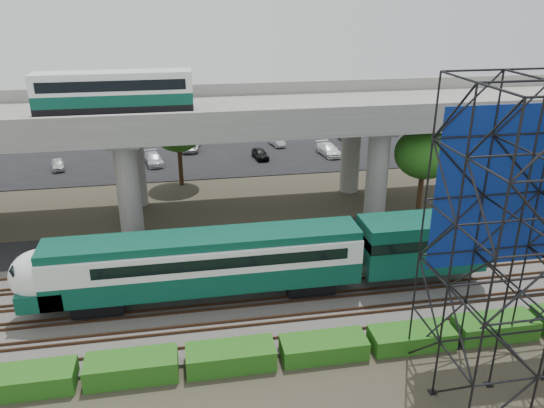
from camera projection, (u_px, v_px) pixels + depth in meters
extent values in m
plane|color=#474233|center=(289.00, 312.00, 32.31)|extent=(140.00, 140.00, 0.00)
cube|color=slate|center=(283.00, 294.00, 34.09)|extent=(90.00, 12.00, 0.20)
cube|color=black|center=(262.00, 238.00, 41.86)|extent=(90.00, 5.00, 0.08)
cube|color=black|center=(231.00, 153.00, 63.27)|extent=(90.00, 18.00, 0.08)
cube|color=#445870|center=(216.00, 113.00, 83.32)|extent=(140.00, 40.00, 0.03)
cube|color=#472D1E|center=(299.00, 335.00, 29.73)|extent=(90.00, 0.08, 0.16)
cube|color=#472D1E|center=(293.00, 320.00, 31.04)|extent=(90.00, 0.08, 0.16)
cube|color=#472D1E|center=(291.00, 315.00, 31.55)|extent=(90.00, 0.08, 0.16)
cube|color=#472D1E|center=(287.00, 302.00, 32.86)|extent=(90.00, 0.08, 0.16)
cube|color=#472D1E|center=(285.00, 297.00, 33.37)|extent=(90.00, 0.08, 0.16)
cube|color=#472D1E|center=(281.00, 285.00, 34.68)|extent=(90.00, 0.08, 0.16)
cube|color=#472D1E|center=(279.00, 281.00, 35.19)|extent=(90.00, 0.08, 0.16)
cube|color=#472D1E|center=(275.00, 270.00, 36.50)|extent=(90.00, 0.08, 0.16)
cube|color=#472D1E|center=(274.00, 267.00, 37.01)|extent=(90.00, 0.08, 0.16)
cube|color=#472D1E|center=(270.00, 257.00, 38.32)|extent=(90.00, 0.08, 0.16)
cube|color=black|center=(99.00, 301.00, 31.99)|extent=(3.00, 2.20, 0.90)
cube|color=black|center=(308.00, 282.00, 34.10)|extent=(3.00, 2.20, 0.90)
cube|color=#094535|center=(206.00, 275.00, 32.61)|extent=(19.00, 3.00, 1.40)
cube|color=white|center=(205.00, 254.00, 32.06)|extent=(19.00, 3.00, 1.50)
cube|color=#094535|center=(204.00, 239.00, 31.68)|extent=(19.00, 2.60, 0.50)
cube|color=black|center=(222.00, 252.00, 32.20)|extent=(15.00, 3.06, 0.70)
ellipsoid|color=white|center=(41.00, 276.00, 30.73)|extent=(3.60, 3.00, 3.20)
cube|color=#094535|center=(44.00, 291.00, 31.13)|extent=(2.60, 3.00, 1.10)
cube|color=black|center=(20.00, 270.00, 30.36)|extent=(0.48, 2.00, 1.09)
cube|color=#094535|center=(421.00, 243.00, 34.50)|extent=(8.00, 3.00, 3.40)
cube|color=#9E9B93|center=(251.00, 115.00, 43.62)|extent=(80.00, 12.00, 1.20)
cube|color=#9E9B93|center=(261.00, 117.00, 37.95)|extent=(80.00, 0.50, 1.10)
cube|color=#9E9B93|center=(242.00, 89.00, 48.42)|extent=(80.00, 0.50, 1.10)
cylinder|color=#9E9B93|center=(129.00, 190.00, 40.56)|extent=(1.80, 1.80, 8.00)
cylinder|color=#9E9B93|center=(134.00, 162.00, 46.94)|extent=(1.80, 1.80, 8.00)
cube|color=#9E9B93|center=(127.00, 131.00, 42.34)|extent=(2.40, 9.00, 0.60)
cylinder|color=#9E9B93|center=(377.00, 175.00, 43.80)|extent=(1.80, 1.80, 8.00)
cylinder|color=#9E9B93|center=(351.00, 151.00, 50.17)|extent=(1.80, 1.80, 8.00)
cube|color=#9E9B93|center=(366.00, 121.00, 45.58)|extent=(2.40, 9.00, 0.60)
cylinder|color=#9E9B93|center=(523.00, 142.00, 53.09)|extent=(1.80, 1.80, 8.00)
cube|color=black|center=(116.00, 109.00, 41.54)|extent=(12.00, 2.50, 0.70)
cube|color=#094535|center=(115.00, 98.00, 41.23)|extent=(12.00, 2.50, 0.90)
cube|color=white|center=(113.00, 84.00, 40.82)|extent=(12.00, 2.50, 1.30)
cube|color=black|center=(113.00, 83.00, 40.80)|extent=(11.00, 2.56, 0.80)
cube|color=white|center=(112.00, 74.00, 40.51)|extent=(12.00, 2.40, 0.30)
cube|color=navy|center=(512.00, 188.00, 25.89)|extent=(8.10, 0.08, 8.25)
cube|color=black|center=(516.00, 381.00, 26.63)|extent=(9.36, 6.36, 0.08)
cube|color=#1B5413|center=(27.00, 380.00, 25.92)|extent=(4.60, 1.80, 1.10)
cube|color=#1B5413|center=(132.00, 368.00, 26.71)|extent=(4.60, 1.80, 1.20)
cube|color=#1B5413|center=(231.00, 357.00, 27.53)|extent=(4.60, 1.80, 1.15)
cube|color=#1B5413|center=(324.00, 347.00, 28.36)|extent=(4.60, 1.80, 1.03)
cube|color=#1B5413|center=(411.00, 337.00, 29.17)|extent=(4.60, 1.80, 1.01)
cube|color=#1B5413|center=(495.00, 327.00, 29.96)|extent=(4.60, 1.80, 1.12)
cylinder|color=#382314|center=(420.00, 190.00, 45.05)|extent=(0.44, 0.44, 4.80)
ellipsoid|color=#1B5413|center=(424.00, 154.00, 43.84)|extent=(4.94, 4.94, 4.18)
cylinder|color=#382314|center=(180.00, 162.00, 52.29)|extent=(0.44, 0.44, 4.80)
ellipsoid|color=#1B5413|center=(178.00, 130.00, 51.08)|extent=(4.94, 4.94, 4.18)
imported|color=black|center=(137.00, 244.00, 39.38)|extent=(4.90, 3.60, 1.24)
imported|color=#BCBCBC|center=(58.00, 164.00, 57.22)|extent=(1.94, 3.40, 1.09)
imported|color=silver|center=(134.00, 148.00, 63.02)|extent=(1.83, 3.67, 1.16)
imported|color=#B5B7BE|center=(154.00, 159.00, 58.84)|extent=(2.42, 4.46, 1.23)
imported|color=silver|center=(190.00, 145.00, 64.06)|extent=(2.78, 4.96, 1.31)
imported|color=black|center=(260.00, 154.00, 60.79)|extent=(1.83, 3.61, 1.18)
imported|color=#9A9CA1|center=(277.00, 141.00, 65.83)|extent=(1.77, 3.49, 1.10)
imported|color=white|center=(329.00, 150.00, 62.09)|extent=(2.46, 4.69, 1.30)
imported|color=#AAACB1|center=(349.00, 137.00, 67.32)|extent=(2.24, 4.52, 1.23)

